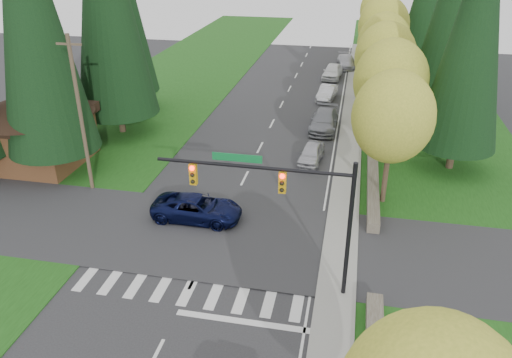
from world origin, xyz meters
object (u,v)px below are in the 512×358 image
(parked_car_b, at_px, (324,121))
(parked_car_d, at_px, (332,71))
(parked_car_a, at_px, (311,154))
(parked_car_c, at_px, (327,93))
(parked_car_e, at_px, (347,62))
(suv_navy, at_px, (197,208))

(parked_car_b, distance_m, parked_car_d, 16.66)
(parked_car_d, bearing_deg, parked_car_a, -84.95)
(parked_car_c, height_order, parked_car_e, parked_car_e)
(parked_car_b, distance_m, parked_car_c, 8.49)
(parked_car_d, xyz_separation_m, parked_car_e, (1.39, 5.38, -0.06))
(parked_car_c, bearing_deg, parked_car_e, 91.61)
(suv_navy, distance_m, parked_car_d, 33.45)
(parked_car_b, relative_size, parked_car_e, 1.05)
(suv_navy, relative_size, parked_car_d, 1.11)
(parked_car_a, bearing_deg, parked_car_c, 95.16)
(parked_car_a, distance_m, parked_car_d, 23.53)
(parked_car_c, xyz_separation_m, parked_car_d, (0.00, 8.18, 0.12))
(suv_navy, xyz_separation_m, parked_car_a, (5.73, 9.43, -0.07))
(parked_car_c, bearing_deg, parked_car_a, -82.55)
(suv_navy, height_order, parked_car_a, suv_navy)
(suv_navy, relative_size, parked_car_e, 1.02)
(parked_car_d, bearing_deg, parked_car_c, -84.95)
(suv_navy, xyz_separation_m, parked_car_e, (7.11, 38.33, 0.01))
(parked_car_a, distance_m, parked_car_c, 15.35)
(parked_car_b, xyz_separation_m, parked_car_e, (1.01, 22.03, -0.03))
(parked_car_e, bearing_deg, suv_navy, -108.40)
(suv_navy, xyz_separation_m, parked_car_d, (5.73, 32.96, 0.08))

